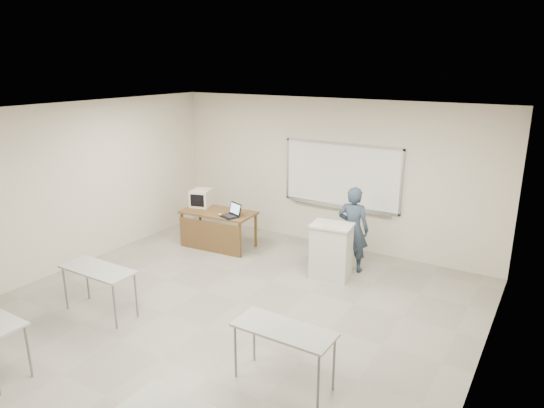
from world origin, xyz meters
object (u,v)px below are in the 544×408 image
Objects in this scene: whiteboard at (341,176)px; instructor_desk at (215,222)px; keyboard at (337,227)px; presenter at (353,229)px; crt_monitor at (201,198)px; podium at (331,251)px; mouse at (220,215)px; laptop at (231,213)px.

whiteboard is 2.70m from instructor_desk.
presenter reaches higher than keyboard.
presenter is (3.34, 0.20, -0.14)m from crt_monitor.
whiteboard is at bearing 97.84° from keyboard.
crt_monitor reaches higher than podium.
whiteboard is 26.34× the size of mouse.
whiteboard is at bearing 7.76° from crt_monitor.
instructor_desk is at bearing -145.87° from whiteboard.
presenter is at bearing 60.10° from podium.
laptop is at bearing -6.15° from instructor_desk.
whiteboard reaches higher than podium.
keyboard reaches higher than mouse.
instructor_desk is 3.42× the size of crt_monitor.
instructor_desk is 0.47m from laptop.
podium is 2.24× the size of crt_monitor.
presenter is at bearing -54.74° from whiteboard.
laptop is at bearing 6.26° from presenter.
instructor_desk is 2.84m from presenter.
whiteboard reaches higher than keyboard.
mouse is 0.20× the size of keyboard.
mouse is (-2.40, -0.04, 0.27)m from podium.
keyboard is (2.75, -0.17, 0.44)m from instructor_desk.
instructor_desk is at bearing 141.57° from mouse.
laptop is at bearing 171.43° from podium.
laptop is 0.22m from mouse.
mouse is (-0.20, -0.08, -0.04)m from laptop.
presenter is (0.70, -0.99, -0.69)m from whiteboard.
presenter is at bearing -12.96° from crt_monitor.
whiteboard reaches higher than crt_monitor.
presenter reaches higher than mouse.
podium is 2.22m from laptop.
mouse is at bearing -28.29° from instructor_desk.
crt_monitor is 3.32m from keyboard.
mouse is at bearing 163.79° from keyboard.
presenter is at bearing 71.08° from keyboard.
whiteboard is at bearing 29.58° from instructor_desk.
mouse is (0.75, -0.33, -0.16)m from crt_monitor.
keyboard is 0.30× the size of presenter.
whiteboard is at bearing 59.43° from laptop.
laptop is at bearing -30.99° from crt_monitor.
keyboard is at bearing -46.28° from podium.
laptop is (-1.70, -1.43, -0.67)m from whiteboard.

